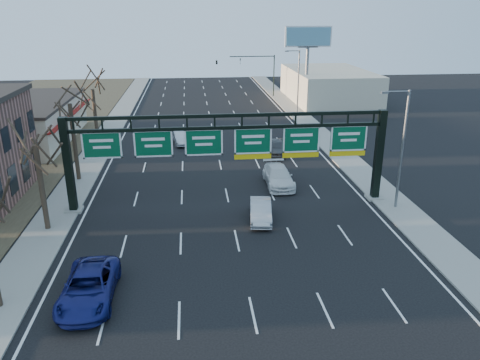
{
  "coord_description": "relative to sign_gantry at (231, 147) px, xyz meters",
  "views": [
    {
      "loc": [
        -2.75,
        -25.38,
        14.33
      ],
      "look_at": [
        0.51,
        4.79,
        3.2
      ],
      "focal_mm": 35.0,
      "sensor_mm": 36.0,
      "label": 1
    }
  ],
  "objects": [
    {
      "name": "sidewalk_right",
      "position": [
        12.64,
        12.0,
        -4.57
      ],
      "size": [
        3.0,
        120.0,
        0.12
      ],
      "primitive_type": "cube",
      "color": "gray",
      "rests_on": "ground"
    },
    {
      "name": "ground",
      "position": [
        -0.16,
        -8.0,
        -4.63
      ],
      "size": [
        160.0,
        160.0,
        0.0
      ],
      "primitive_type": "plane",
      "color": "black",
      "rests_on": "ground"
    },
    {
      "name": "cream_strip",
      "position": [
        -21.64,
        21.0,
        -2.27
      ],
      "size": [
        10.9,
        18.4,
        4.7
      ],
      "color": "beige",
      "rests_on": "ground"
    },
    {
      "name": "traffic_signal_mast",
      "position": [
        5.53,
        47.0,
        0.87
      ],
      "size": [
        10.16,
        0.54,
        7.0
      ],
      "color": "black",
      "rests_on": "ground"
    },
    {
      "name": "tree_mid",
      "position": [
        -12.96,
        7.0,
        3.23
      ],
      "size": [
        3.6,
        3.6,
        9.24
      ],
      "color": "#30251B",
      "rests_on": "sidewalk_left"
    },
    {
      "name": "building_right_distant",
      "position": [
        19.84,
        42.0,
        -2.13
      ],
      "size": [
        12.0,
        20.0,
        5.0
      ],
      "primitive_type": "cube",
      "color": "beige",
      "rests_on": "ground"
    },
    {
      "name": "car_blue_suv",
      "position": [
        -8.48,
        -11.85,
        -3.84
      ],
      "size": [
        2.65,
        5.71,
        1.58
      ],
      "primitive_type": "imported",
      "rotation": [
        0.0,
        0.0,
        -0.0
      ],
      "color": "navy",
      "rests_on": "ground"
    },
    {
      "name": "car_silver_sedan",
      "position": [
        1.87,
        -3.01,
        -3.93
      ],
      "size": [
        1.98,
        4.41,
        1.4
      ],
      "primitive_type": "imported",
      "rotation": [
        0.0,
        0.0,
        -0.12
      ],
      "color": "#A8A8AC",
      "rests_on": "ground"
    },
    {
      "name": "tree_far",
      "position": [
        -12.96,
        17.0,
        2.86
      ],
      "size": [
        3.6,
        3.6,
        8.86
      ],
      "color": "#30251B",
      "rests_on": "sidewalk_left"
    },
    {
      "name": "sidewalk_left",
      "position": [
        -12.96,
        12.0,
        -4.57
      ],
      "size": [
        3.0,
        120.0,
        0.12
      ],
      "primitive_type": "cube",
      "color": "gray",
      "rests_on": "ground"
    },
    {
      "name": "billboard_right",
      "position": [
        14.84,
        36.98,
        4.43
      ],
      "size": [
        7.0,
        0.5,
        12.0
      ],
      "color": "slate",
      "rests_on": "ground"
    },
    {
      "name": "car_grey_far",
      "position": [
        5.89,
        12.71,
        -3.82
      ],
      "size": [
        2.73,
        4.99,
        1.61
      ],
      "primitive_type": "imported",
      "rotation": [
        0.0,
        0.0,
        -0.18
      ],
      "color": "#424548",
      "rests_on": "ground"
    },
    {
      "name": "lane_markings",
      "position": [
        -0.16,
        12.0,
        -4.62
      ],
      "size": [
        21.6,
        120.0,
        0.01
      ],
      "primitive_type": "cube",
      "color": "white",
      "rests_on": "ground"
    },
    {
      "name": "streetlight_far",
      "position": [
        12.31,
        32.0,
        0.45
      ],
      "size": [
        2.15,
        0.22,
        9.0
      ],
      "color": "slate",
      "rests_on": "sidewalk_right"
    },
    {
      "name": "car_white_wagon",
      "position": [
        4.44,
        3.87,
        -3.83
      ],
      "size": [
        2.28,
        5.51,
        1.59
      ],
      "primitive_type": "imported",
      "rotation": [
        0.0,
        0.0,
        -0.01
      ],
      "color": "white",
      "rests_on": "ground"
    },
    {
      "name": "car_silver_distant",
      "position": [
        -4.03,
        18.11,
        -3.9
      ],
      "size": [
        2.21,
        4.61,
        1.46
      ],
      "primitive_type": "imported",
      "rotation": [
        0.0,
        0.0,
        0.15
      ],
      "color": "silver",
      "rests_on": "ground"
    },
    {
      "name": "streetlight_near",
      "position": [
        12.31,
        -2.0,
        0.45
      ],
      "size": [
        2.15,
        0.22,
        9.0
      ],
      "color": "slate",
      "rests_on": "sidewalk_right"
    },
    {
      "name": "sign_gantry",
      "position": [
        0.0,
        0.0,
        0.0
      ],
      "size": [
        24.6,
        1.2,
        7.2
      ],
      "color": "black",
      "rests_on": "ground"
    },
    {
      "name": "tree_gantry",
      "position": [
        -12.96,
        -3.0,
        2.48
      ],
      "size": [
        3.6,
        3.6,
        8.48
      ],
      "color": "#30251B",
      "rests_on": "sidewalk_left"
    }
  ]
}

